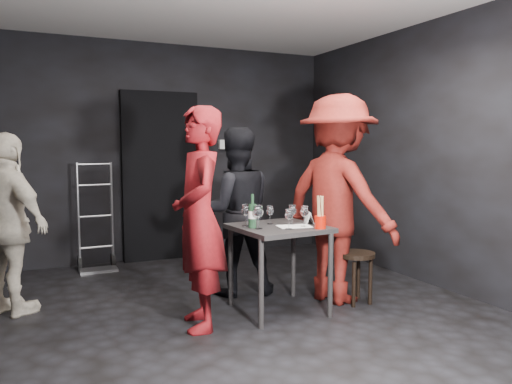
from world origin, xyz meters
name	(u,v)px	position (x,y,z in m)	size (l,w,h in m)	color
floor	(234,319)	(0.00, 0.00, 0.00)	(4.50, 5.00, 0.02)	black
wall_back	(159,152)	(0.00, 2.50, 1.35)	(4.50, 0.04, 2.70)	black
wall_front	(502,171)	(0.00, -2.50, 1.35)	(4.50, 0.04, 2.70)	black
wall_right	(444,154)	(2.25, 0.00, 1.35)	(0.04, 5.00, 2.70)	black
doorway	(161,176)	(0.00, 2.44, 1.05)	(0.95, 0.10, 2.10)	black
wallbox_upper	(224,144)	(0.85, 2.45, 1.45)	(0.12, 0.06, 0.12)	#B7B7B2
wallbox_lower	(238,148)	(1.05, 2.45, 1.40)	(0.10, 0.06, 0.14)	#B7B7B2
hand_truck	(97,251)	(-0.82, 2.20, 0.22)	(0.41, 0.35, 1.24)	#B2B2B7
tasting_table	(279,237)	(0.44, 0.04, 0.65)	(0.72, 0.72, 0.75)	black
stool	(357,263)	(1.18, -0.06, 0.37)	(0.33, 0.33, 0.47)	#35281C
server_red	(199,200)	(-0.31, -0.03, 1.02)	(0.74, 0.49, 2.03)	maroon
woman_black	(235,205)	(0.29, 0.69, 0.86)	(0.84, 0.46, 1.73)	black
man_maroon	(338,172)	(1.07, 0.10, 1.20)	(1.55, 0.72, 2.40)	maroon
bystander_cream	(9,221)	(-1.67, 0.92, 0.80)	(0.94, 0.45, 1.60)	beige
tasting_mat	(294,226)	(0.54, -0.05, 0.75)	(0.28, 0.19, 0.00)	white
wine_glass_a	(258,216)	(0.21, -0.03, 0.86)	(0.08, 0.08, 0.22)	white
wine_glass_b	(246,214)	(0.17, 0.15, 0.85)	(0.08, 0.08, 0.21)	white
wine_glass_c	(270,214)	(0.40, 0.15, 0.84)	(0.07, 0.07, 0.18)	white
wine_glass_d	(289,218)	(0.43, -0.15, 0.84)	(0.07, 0.07, 0.18)	white
wine_glass_e	(304,215)	(0.60, -0.10, 0.85)	(0.08, 0.08, 0.20)	white
wine_glass_f	(292,214)	(0.57, 0.04, 0.85)	(0.07, 0.07, 0.19)	white
wine_bottle	(252,215)	(0.19, 0.05, 0.86)	(0.07, 0.07, 0.28)	#18321E
breadstick_cup	(320,213)	(0.68, -0.22, 0.88)	(0.09, 0.09, 0.29)	#B91103
reserved_card	(307,218)	(0.72, 0.05, 0.80)	(0.08, 0.14, 0.10)	white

